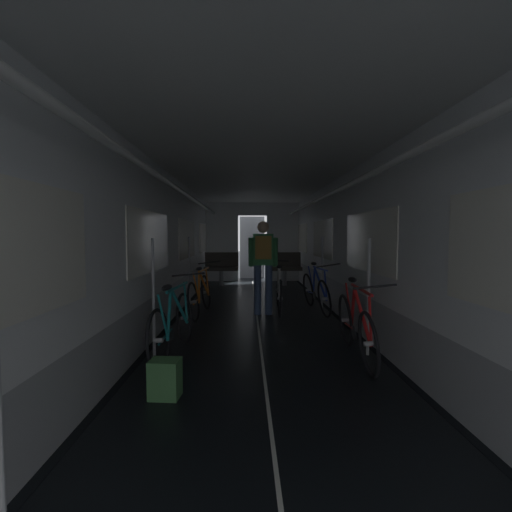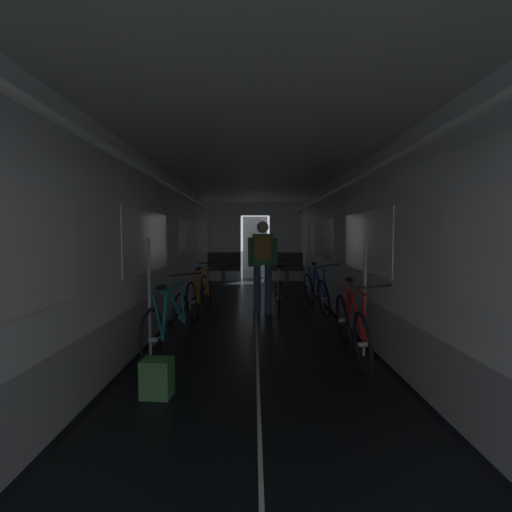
# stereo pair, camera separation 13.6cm
# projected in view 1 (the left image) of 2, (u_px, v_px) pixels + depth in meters

# --- Properties ---
(ground_plane) EXTENTS (60.00, 60.00, 0.00)m
(ground_plane) POSITION_uv_depth(u_px,v_px,m) (277.00, 475.00, 2.12)
(ground_plane) COLOR black
(train_car_shell) EXTENTS (3.14, 12.34, 2.57)m
(train_car_shell) POSITION_uv_depth(u_px,v_px,m) (258.00, 219.00, 5.62)
(train_car_shell) COLOR black
(train_car_shell) RESTS_ON ground
(bench_seat_far_left) EXTENTS (0.98, 0.51, 0.95)m
(bench_seat_far_left) POSITION_uv_depth(u_px,v_px,m) (221.00, 266.00, 10.13)
(bench_seat_far_left) COLOR gray
(bench_seat_far_left) RESTS_ON ground
(bench_seat_far_right) EXTENTS (0.98, 0.51, 0.95)m
(bench_seat_far_right) POSITION_uv_depth(u_px,v_px,m) (284.00, 265.00, 10.17)
(bench_seat_far_right) COLOR gray
(bench_seat_far_right) RESTS_ON ground
(bicycle_red) EXTENTS (0.44, 1.69, 0.95)m
(bicycle_red) POSITION_uv_depth(u_px,v_px,m) (356.00, 326.00, 4.11)
(bicycle_red) COLOR black
(bicycle_red) RESTS_ON ground
(bicycle_orange) EXTENTS (0.47, 1.69, 0.96)m
(bicycle_orange) POSITION_uv_depth(u_px,v_px,m) (200.00, 294.00, 6.35)
(bicycle_orange) COLOR black
(bicycle_orange) RESTS_ON ground
(bicycle_blue) EXTENTS (0.50, 1.69, 0.96)m
(bicycle_blue) POSITION_uv_depth(u_px,v_px,m) (316.00, 291.00, 6.67)
(bicycle_blue) COLOR black
(bicycle_blue) RESTS_ON ground
(bicycle_teal) EXTENTS (0.45, 1.69, 0.95)m
(bicycle_teal) POSITION_uv_depth(u_px,v_px,m) (173.00, 324.00, 4.21)
(bicycle_teal) COLOR black
(bicycle_teal) RESTS_ON ground
(person_cyclist_aisle) EXTENTS (0.54, 0.38, 1.69)m
(person_cyclist_aisle) POSITION_uv_depth(u_px,v_px,m) (263.00, 259.00, 6.34)
(person_cyclist_aisle) COLOR #384C75
(person_cyclist_aisle) RESTS_ON ground
(bicycle_white_in_aisle) EXTENTS (0.44, 1.69, 0.94)m
(bicycle_white_in_aisle) POSITION_uv_depth(u_px,v_px,m) (279.00, 291.00, 6.65)
(bicycle_white_in_aisle) COLOR black
(bicycle_white_in_aisle) RESTS_ON ground
(backpack_on_floor) EXTENTS (0.28, 0.23, 0.34)m
(backpack_on_floor) POSITION_uv_depth(u_px,v_px,m) (165.00, 379.00, 3.13)
(backpack_on_floor) COLOR #3D703D
(backpack_on_floor) RESTS_ON ground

